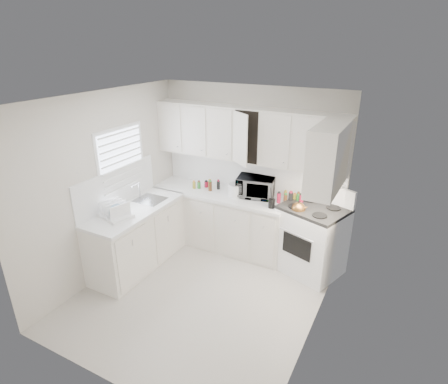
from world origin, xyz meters
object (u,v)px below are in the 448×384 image
Objects in this scene: utensil_crock at (272,198)px; stove at (312,231)px; dish_rack at (114,208)px; microwave at (256,185)px; tea_kettle at (299,208)px; rice_cooker at (236,189)px.

stove is at bearing 11.79° from utensil_crock.
stove is 2.95× the size of dish_rack.
microwave is at bearing 61.42° from dish_rack.
tea_kettle is 2.53m from dish_rack.
dish_rack is (-1.81, -1.25, -0.04)m from utensil_crock.
tea_kettle is 1.02× the size of rice_cooker.
stove is at bearing -20.75° from microwave.
rice_cooker is 0.73× the size of utensil_crock.
rice_cooker is (-0.27, -0.13, -0.07)m from microwave.
tea_kettle is 0.42× the size of microwave.
tea_kettle is (-0.18, -0.16, 0.39)m from stove.
microwave is 2.43× the size of rice_cooker.
stove is at bearing -4.72° from rice_cooker.
utensil_crock is at bearing -16.49° from rice_cooker.
microwave is (-0.78, 0.32, 0.09)m from tea_kettle.
utensil_crock is (-0.59, -0.12, 0.45)m from stove.
utensil_crock reaches higher than dish_rack.
stove reaches higher than utensil_crock.
rice_cooker reaches higher than tea_kettle.
tea_kettle is at bearing 43.32° from dish_rack.
utensil_crock reaches higher than tea_kettle.
microwave is 2.11m from dish_rack.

